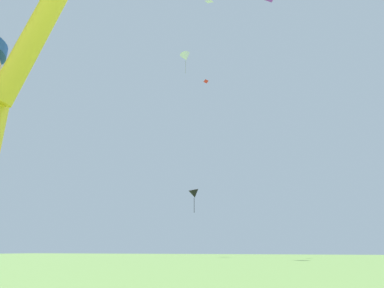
{
  "coord_description": "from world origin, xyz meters",
  "views": [
    {
      "loc": [
        1.12,
        -0.64,
        0.78
      ],
      "look_at": [
        -0.11,
        2.81,
        2.03
      ],
      "focal_mm": 29.21,
      "sensor_mm": 36.0,
      "label": 1
    }
  ],
  "objects_px": {
    "distant_kite_red_low_left": "(206,81)",
    "distant_kite_black_far_center": "(194,194)",
    "distant_kite_white_high_left": "(186,57)",
    "distant_kite_white_high_right": "(209,1)"
  },
  "relations": [
    {
      "from": "distant_kite_black_far_center",
      "to": "distant_kite_red_low_left",
      "type": "bearing_deg",
      "value": -41.29
    },
    {
      "from": "distant_kite_white_high_right",
      "to": "distant_kite_red_low_left",
      "type": "xyz_separation_m",
      "value": [
        -4.24,
        12.82,
        -0.0
      ]
    },
    {
      "from": "distant_kite_black_far_center",
      "to": "distant_kite_white_high_left",
      "type": "bearing_deg",
      "value": -76.7
    },
    {
      "from": "distant_kite_white_high_right",
      "to": "distant_kite_black_far_center",
      "type": "bearing_deg",
      "value": 113.86
    },
    {
      "from": "distant_kite_red_low_left",
      "to": "distant_kite_white_high_right",
      "type": "bearing_deg",
      "value": -71.72
    },
    {
      "from": "distant_kite_white_high_left",
      "to": "distant_kite_black_far_center",
      "type": "xyz_separation_m",
      "value": [
        -2.01,
        8.49,
        -13.37
      ]
    },
    {
      "from": "distant_kite_red_low_left",
      "to": "distant_kite_black_far_center",
      "type": "bearing_deg",
      "value": 138.71
    },
    {
      "from": "distant_kite_white_high_left",
      "to": "distant_kite_red_low_left",
      "type": "height_order",
      "value": "distant_kite_red_low_left"
    },
    {
      "from": "distant_kite_white_high_right",
      "to": "distant_kite_black_far_center",
      "type": "xyz_separation_m",
      "value": [
        -6.58,
        14.88,
        -13.88
      ]
    },
    {
      "from": "distant_kite_white_high_left",
      "to": "distant_kite_white_high_right",
      "type": "bearing_deg",
      "value": -54.43
    }
  ]
}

